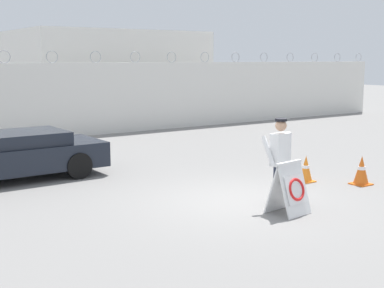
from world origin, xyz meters
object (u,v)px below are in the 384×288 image
security_guard (280,157)px  traffic_cone_mid (361,170)px  traffic_cone_near (306,169)px  barricade_sign (290,188)px  parked_car_front_coupe (13,155)px

security_guard → traffic_cone_mid: size_ratio=2.58×
traffic_cone_near → traffic_cone_mid: bearing=-47.6°
security_guard → traffic_cone_mid: 3.05m
barricade_sign → parked_car_front_coupe: 7.05m
traffic_cone_mid → parked_car_front_coupe: parked_car_front_coupe is taller
traffic_cone_near → traffic_cone_mid: (0.88, -0.97, 0.03)m
security_guard → traffic_cone_mid: (2.96, 0.28, -0.67)m
barricade_sign → security_guard: bearing=60.9°
parked_car_front_coupe → traffic_cone_mid: bearing=141.0°
security_guard → traffic_cone_near: security_guard is taller
traffic_cone_mid → traffic_cone_near: bearing=132.4°
traffic_cone_mid → barricade_sign: bearing=-165.8°
barricade_sign → traffic_cone_near: size_ratio=1.59×
traffic_cone_near → traffic_cone_mid: traffic_cone_mid is taller
traffic_cone_near → security_guard: bearing=-149.1°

